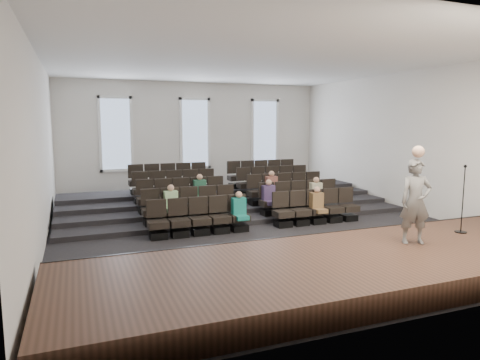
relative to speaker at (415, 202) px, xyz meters
name	(u,v)px	position (x,y,z in m)	size (l,w,h in m)	color
ground	(254,224)	(-1.85, 4.84, -1.45)	(14.00, 14.00, 0.00)	black
ceiling	(255,62)	(-1.85, 4.84, 3.56)	(12.00, 14.00, 0.02)	white
wall_back	(195,138)	(-1.85, 11.86, 1.05)	(12.00, 0.04, 5.00)	silver
wall_front	(430,167)	(-1.85, -2.18, 1.05)	(12.00, 0.04, 5.00)	silver
wall_left	(39,150)	(-7.87, 4.84, 1.05)	(0.04, 14.00, 5.00)	silver
wall_right	(409,142)	(4.17, 4.84, 1.05)	(0.04, 14.00, 5.00)	silver
stage	(351,267)	(-1.85, -0.26, -1.20)	(11.80, 3.60, 0.50)	#43281C
stage_lip	(307,245)	(-1.85, 1.51, -1.20)	(11.80, 0.06, 0.52)	black
risers	(222,201)	(-1.85, 8.01, -1.25)	(11.80, 4.80, 0.60)	black
seating_rows	(237,195)	(-1.85, 6.38, -0.77)	(6.80, 4.70, 1.67)	black
windows	(195,133)	(-1.85, 11.79, 1.25)	(8.44, 0.10, 3.24)	white
audience	(256,196)	(-1.57, 5.29, -0.62)	(5.45, 2.64, 1.10)	#17776B
speaker	(415,202)	(0.00, 0.00, 0.00)	(0.69, 0.45, 1.90)	#63615E
mic_stand	(462,213)	(1.79, 0.32, -0.45)	(0.28, 0.28, 1.68)	black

